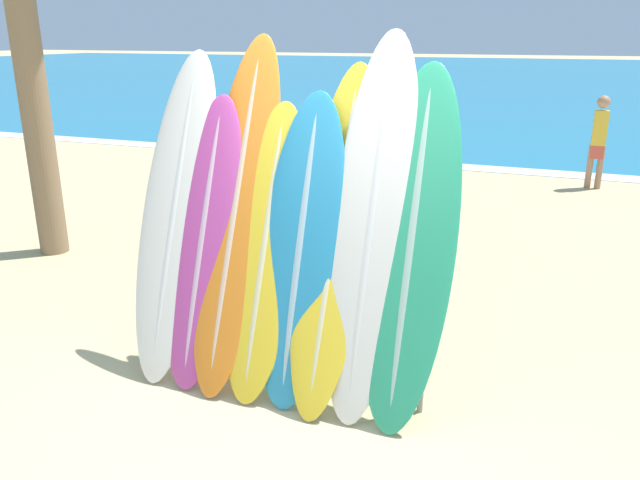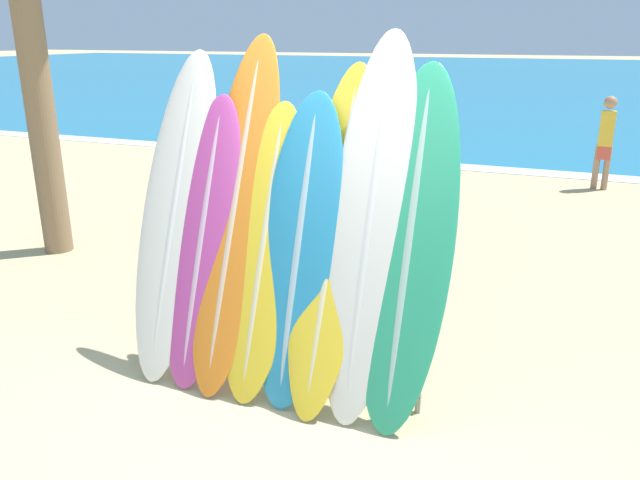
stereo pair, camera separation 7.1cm
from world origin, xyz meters
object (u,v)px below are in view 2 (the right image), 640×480
surfboard_slot_2 (236,212)px  surfboard_slot_6 (370,226)px  surfboard_slot_1 (203,240)px  surfboard_slot_7 (409,247)px  person_near_water (369,146)px  surfboard_slot_5 (333,237)px  surfboard_slot_0 (176,214)px  surfboard_slot_3 (264,251)px  surfboard_rack (279,326)px  person_mid_beach (605,139)px  surfboard_slot_4 (299,249)px

surfboard_slot_2 → surfboard_slot_6: surfboard_slot_6 is taller
surfboard_slot_1 → surfboard_slot_7: (1.52, 0.05, 0.13)m
surfboard_slot_7 → person_near_water: size_ratio=1.45×
surfboard_slot_5 → surfboard_slot_7: surfboard_slot_7 is taller
surfboard_slot_0 → surfboard_slot_3: 0.79m
surfboard_slot_3 → surfboard_slot_6: bearing=6.5°
surfboard_rack → surfboard_slot_5: bearing=17.0°
surfboard_rack → surfboard_slot_6: (0.62, 0.12, 0.80)m
surfboard_slot_5 → surfboard_slot_2: bearing=178.1°
surfboard_slot_5 → person_mid_beach: surfboard_slot_5 is taller
surfboard_slot_0 → person_mid_beach: size_ratio=1.55×
surfboard_rack → surfboard_slot_0: size_ratio=0.89×
surfboard_slot_1 → surfboard_slot_6: size_ratio=0.82×
person_near_water → person_mid_beach: (3.33, 2.24, -0.04)m
surfboard_slot_6 → surfboard_slot_5: bearing=-177.6°
person_near_water → surfboard_slot_4: bearing=76.1°
surfboard_rack → surfboard_slot_2: 0.88m
surfboard_slot_4 → surfboard_slot_7: size_ratio=0.91×
surfboard_slot_4 → surfboard_slot_7: surfboard_slot_7 is taller
surfboard_rack → person_near_water: (-0.97, 5.24, 0.41)m
surfboard_slot_0 → surfboard_slot_2: size_ratio=0.95×
surfboard_slot_0 → person_near_water: surfboard_slot_0 is taller
surfboard_slot_0 → surfboard_slot_3: bearing=-4.8°
surfboard_rack → surfboard_slot_4: surfboard_slot_4 is taller
surfboard_rack → surfboard_slot_3: size_ratio=1.04×
surfboard_slot_2 → person_mid_beach: size_ratio=1.63×
surfboard_slot_4 → surfboard_slot_3: bearing=-178.8°
surfboard_slot_5 → surfboard_slot_6: (0.25, 0.01, 0.11)m
surfboard_rack → surfboard_slot_6: surfboard_slot_6 is taller
surfboard_slot_1 → surfboard_slot_7: surfboard_slot_7 is taller
surfboard_slot_6 → person_near_water: (-1.59, 5.12, -0.39)m
surfboard_slot_5 → surfboard_slot_6: size_ratio=0.91×
surfboard_slot_7 → person_near_water: 5.49m
surfboard_slot_4 → surfboard_slot_5: (0.22, 0.07, 0.09)m
surfboard_rack → surfboard_slot_2: size_ratio=0.85×
surfboard_rack → surfboard_slot_2: (-0.39, 0.14, 0.78)m
person_near_water → surfboard_slot_7: bearing=84.0°
surfboard_slot_4 → person_mid_beach: (2.22, 7.44, -0.22)m
surfboard_slot_6 → surfboard_slot_1: bearing=-176.1°
surfboard_slot_3 → person_mid_beach: size_ratio=1.33×
surfboard_slot_1 → person_near_water: bearing=93.8°
surfboard_slot_0 → surfboard_slot_1: size_ratio=1.15×
surfboard_slot_3 → person_mid_beach: (2.49, 7.44, -0.18)m
surfboard_slot_0 → person_near_water: bearing=90.9°
surfboard_slot_3 → surfboard_slot_5: size_ratio=0.88×
surfboard_slot_6 → surfboard_rack: bearing=-168.8°
surfboard_slot_3 → person_mid_beach: surfboard_slot_3 is taller
surfboard_slot_2 → surfboard_slot_3: 0.37m
surfboard_slot_2 → surfboard_slot_5: bearing=-1.9°
surfboard_slot_4 → person_near_water: bearing=102.1°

